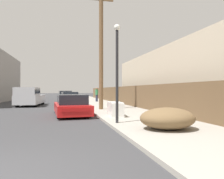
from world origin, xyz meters
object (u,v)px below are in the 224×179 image
Objects in this scene: discarded_fridge at (115,109)px; utility_pole at (101,47)px; parked_sports_car_red at (71,106)px; pedestrian at (97,94)px; car_parked_mid at (69,98)px; car_parked_far at (65,96)px; pickup_truck at (30,97)px; street_lamp at (117,65)px; brush_pile at (167,118)px.

utility_pole is (-0.02, 4.20, 4.15)m from discarded_fridge.
utility_pole is (2.22, 2.41, 4.08)m from parked_sports_car_red.
utility_pole is 5.18× the size of pedestrian.
discarded_fridge is 0.38× the size of car_parked_mid.
discarded_fridge is at bearing -87.34° from car_parked_far.
pickup_truck reaches higher than car_parked_mid.
pickup_truck is (-3.78, -2.87, 0.26)m from car_parked_mid.
street_lamp reaches higher than discarded_fridge.
parked_sports_car_red is 11.55m from car_parked_mid.
parked_sports_car_red is at bearing 112.02° from street_lamp.
street_lamp is (1.44, -15.78, 1.95)m from car_parked_mid.
pedestrian is (3.32, 1.54, 0.38)m from car_parked_mid.
parked_sports_car_red is at bearing 116.87° from brush_pile.
pickup_truck is at bearing 114.08° from brush_pile.
utility_pole is at bearing 137.35° from pickup_truck.
pickup_truck is 9.28m from utility_pole.
pickup_truck reaches higher than brush_pile.
pedestrian is at bearing 70.99° from parked_sports_car_red.
car_parked_mid is at bearing 102.04° from utility_pole.
pedestrian is (0.51, 19.17, 0.49)m from brush_pile.
parked_sports_car_red is 9.36m from pickup_truck.
pickup_truck reaches higher than parked_sports_car_red.
car_parked_far is at bearing 86.65° from parked_sports_car_red.
street_lamp is 2.10× the size of brush_pile.
parked_sports_car_red is 18.27m from car_parked_far.
street_lamp reaches higher than car_parked_mid.
pedestrian is at bearing 82.69° from utility_pole.
pedestrian is at bearing -58.51° from car_parked_far.
parked_sports_car_red is at bearing -132.58° from utility_pole.
car_parked_mid is 3.68m from pedestrian.
discarded_fridge is 0.32× the size of pickup_truck.
parked_sports_car_red is 0.98× the size of car_parked_far.
utility_pole is 2.12× the size of street_lamp.
brush_pile is at bearing -85.41° from car_parked_mid.
utility_pole reaches higher than brush_pile.
pedestrian is (1.37, 10.68, -3.65)m from utility_pole.
car_parked_far is 6.37m from pedestrian.
brush_pile is (2.81, -17.63, -0.12)m from car_parked_mid.
discarded_fridge is 5.90m from utility_pole.
discarded_fridge is 0.43× the size of street_lamp.
brush_pile is at bearing -91.52° from pedestrian.
brush_pile is (6.59, -14.75, -0.38)m from pickup_truck.
street_lamp reaches higher than pickup_truck.
pickup_truck is at bearing 132.46° from utility_pole.
car_parked_mid is at bearing -155.05° from pedestrian.
car_parked_far is at bearing 94.62° from street_lamp.
parked_sports_car_red is 4.99m from street_lamp.
car_parked_far reaches higher than brush_pile.
street_lamp reaches higher than parked_sports_car_red.
street_lamp is at bearing 126.55° from brush_pile.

